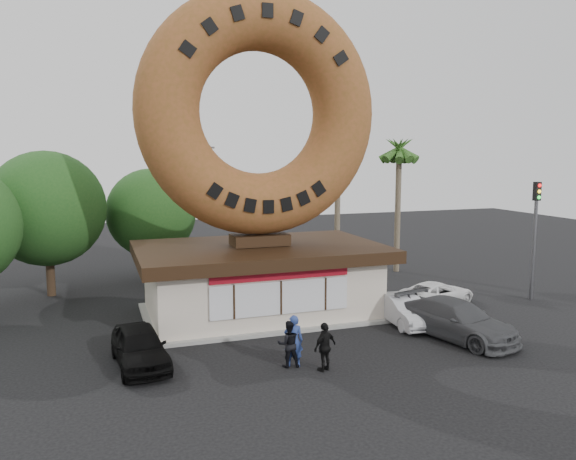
{
  "coord_description": "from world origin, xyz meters",
  "views": [
    {
      "loc": [
        -7.16,
        -18.59,
        7.5
      ],
      "look_at": [
        0.69,
        4.0,
        4.22
      ],
      "focal_mm": 35.0,
      "sensor_mm": 36.0,
      "label": 1
    }
  ],
  "objects_px": {
    "car_black": "(140,347)",
    "car_grey": "(457,320)",
    "person_left": "(294,341)",
    "person_center": "(289,344)",
    "street_lamp": "(185,203)",
    "car_silver": "(403,310)",
    "donut_shop": "(260,277)",
    "traffic_signal": "(535,225)",
    "person_right": "(325,347)",
    "car_white": "(436,294)",
    "giant_donut": "(259,113)"
  },
  "relations": [
    {
      "from": "traffic_signal",
      "to": "car_black",
      "type": "distance_m",
      "value": 20.3
    },
    {
      "from": "car_silver",
      "to": "car_grey",
      "type": "bearing_deg",
      "value": -62.75
    },
    {
      "from": "donut_shop",
      "to": "car_black",
      "type": "relative_size",
      "value": 2.68
    },
    {
      "from": "person_right",
      "to": "car_white",
      "type": "relative_size",
      "value": 0.41
    },
    {
      "from": "car_black",
      "to": "car_silver",
      "type": "xyz_separation_m",
      "value": [
        11.39,
        1.28,
        -0.06
      ]
    },
    {
      "from": "street_lamp",
      "to": "car_grey",
      "type": "xyz_separation_m",
      "value": [
        8.47,
        -15.94,
        -3.71
      ]
    },
    {
      "from": "person_center",
      "to": "traffic_signal",
      "type": "bearing_deg",
      "value": -152.89
    },
    {
      "from": "person_center",
      "to": "car_silver",
      "type": "bearing_deg",
      "value": -144.49
    },
    {
      "from": "traffic_signal",
      "to": "person_center",
      "type": "xyz_separation_m",
      "value": [
        -14.89,
        -4.6,
        -3.03
      ]
    },
    {
      "from": "person_left",
      "to": "car_grey",
      "type": "xyz_separation_m",
      "value": [
        7.31,
        0.66,
        -0.16
      ]
    },
    {
      "from": "giant_donut",
      "to": "person_center",
      "type": "distance_m",
      "value": 10.76
    },
    {
      "from": "donut_shop",
      "to": "car_black",
      "type": "distance_m",
      "value": 7.64
    },
    {
      "from": "person_center",
      "to": "car_grey",
      "type": "distance_m",
      "value": 7.53
    },
    {
      "from": "person_right",
      "to": "car_grey",
      "type": "xyz_separation_m",
      "value": [
        6.43,
        1.43,
        -0.09
      ]
    },
    {
      "from": "person_left",
      "to": "person_center",
      "type": "xyz_separation_m",
      "value": [
        -0.19,
        -0.01,
        -0.09
      ]
    },
    {
      "from": "person_center",
      "to": "car_black",
      "type": "distance_m",
      "value": 5.28
    },
    {
      "from": "giant_donut",
      "to": "car_silver",
      "type": "distance_m",
      "value": 10.85
    },
    {
      "from": "person_center",
      "to": "car_silver",
      "type": "distance_m",
      "value": 7.13
    },
    {
      "from": "street_lamp",
      "to": "car_grey",
      "type": "bearing_deg",
      "value": -62.02
    },
    {
      "from": "donut_shop",
      "to": "person_left",
      "type": "distance_m",
      "value": 6.68
    },
    {
      "from": "street_lamp",
      "to": "traffic_signal",
      "type": "height_order",
      "value": "street_lamp"
    },
    {
      "from": "giant_donut",
      "to": "person_right",
      "type": "bearing_deg",
      "value": -88.62
    },
    {
      "from": "donut_shop",
      "to": "person_right",
      "type": "xyz_separation_m",
      "value": [
        0.18,
        -7.35,
        -0.91
      ]
    },
    {
      "from": "person_left",
      "to": "car_white",
      "type": "relative_size",
      "value": 0.44
    },
    {
      "from": "traffic_signal",
      "to": "person_center",
      "type": "distance_m",
      "value": 15.87
    },
    {
      "from": "person_left",
      "to": "car_black",
      "type": "distance_m",
      "value": 5.45
    },
    {
      "from": "car_silver",
      "to": "car_white",
      "type": "height_order",
      "value": "car_silver"
    },
    {
      "from": "person_left",
      "to": "street_lamp",
      "type": "bearing_deg",
      "value": -67.64
    },
    {
      "from": "car_black",
      "to": "car_grey",
      "type": "xyz_separation_m",
      "value": [
        12.46,
        -1.12,
        0.06
      ]
    },
    {
      "from": "person_center",
      "to": "car_white",
      "type": "height_order",
      "value": "person_center"
    },
    {
      "from": "person_left",
      "to": "person_right",
      "type": "relative_size",
      "value": 1.08
    },
    {
      "from": "traffic_signal",
      "to": "person_right",
      "type": "distance_m",
      "value": 15.13
    },
    {
      "from": "person_right",
      "to": "car_grey",
      "type": "bearing_deg",
      "value": 168.56
    },
    {
      "from": "street_lamp",
      "to": "person_right",
      "type": "height_order",
      "value": "street_lamp"
    },
    {
      "from": "person_center",
      "to": "car_black",
      "type": "xyz_separation_m",
      "value": [
        -4.96,
        1.79,
        -0.13
      ]
    },
    {
      "from": "donut_shop",
      "to": "car_silver",
      "type": "xyz_separation_m",
      "value": [
        5.54,
        -3.52,
        -1.12
      ]
    },
    {
      "from": "person_left",
      "to": "person_right",
      "type": "bearing_deg",
      "value": 157.23
    },
    {
      "from": "car_white",
      "to": "car_silver",
      "type": "bearing_deg",
      "value": 106.49
    },
    {
      "from": "street_lamp",
      "to": "car_silver",
      "type": "xyz_separation_m",
      "value": [
        7.39,
        -13.53,
        -3.83
      ]
    },
    {
      "from": "street_lamp",
      "to": "traffic_signal",
      "type": "distance_m",
      "value": 19.9
    },
    {
      "from": "traffic_signal",
      "to": "car_silver",
      "type": "distance_m",
      "value": 9.18
    },
    {
      "from": "donut_shop",
      "to": "car_grey",
      "type": "xyz_separation_m",
      "value": [
        6.61,
        -5.92,
        -1.0
      ]
    },
    {
      "from": "car_black",
      "to": "car_grey",
      "type": "height_order",
      "value": "car_grey"
    },
    {
      "from": "traffic_signal",
      "to": "person_left",
      "type": "height_order",
      "value": "traffic_signal"
    },
    {
      "from": "person_center",
      "to": "car_white",
      "type": "distance_m",
      "value": 10.96
    },
    {
      "from": "street_lamp",
      "to": "car_silver",
      "type": "distance_m",
      "value": 15.89
    },
    {
      "from": "car_black",
      "to": "donut_shop",
      "type": "bearing_deg",
      "value": 34.39
    },
    {
      "from": "car_black",
      "to": "person_center",
      "type": "bearing_deg",
      "value": -24.84
    },
    {
      "from": "person_right",
      "to": "car_silver",
      "type": "height_order",
      "value": "person_right"
    },
    {
      "from": "donut_shop",
      "to": "car_grey",
      "type": "bearing_deg",
      "value": -41.85
    }
  ]
}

